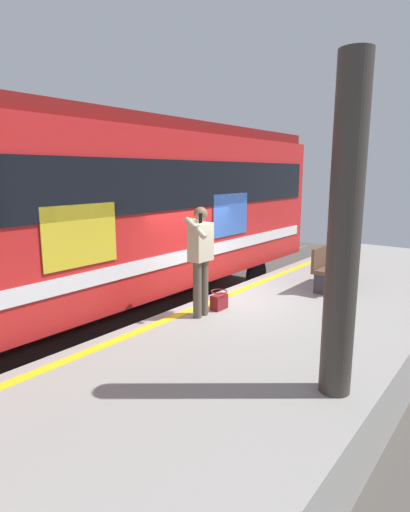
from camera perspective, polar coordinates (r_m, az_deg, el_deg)
ground_plane at (r=8.48m, az=0.56°, el=-11.01°), size 23.75×23.75×0.00m
platform at (r=7.43m, az=12.31°, el=-11.00°), size 15.83×3.72×0.87m
safety_line at (r=8.02m, az=2.29°, el=-5.71°), size 15.51×0.16×0.01m
track_rail_near at (r=9.14m, az=-5.23°, el=-8.83°), size 20.58×0.08×0.16m
track_rail_far at (r=10.12m, az=-11.25°, el=-6.98°), size 20.58×0.08×0.16m
train_carriage at (r=8.69m, az=-11.84°, el=6.77°), size 11.14×2.89×4.06m
passenger at (r=6.77m, az=-0.64°, el=0.50°), size 0.57×0.55×1.82m
handbag at (r=7.34m, az=1.93°, el=-6.12°), size 0.32×0.29×0.33m
station_column at (r=4.48m, az=18.46°, el=2.97°), size 0.34×0.34×3.49m
bench at (r=9.00m, az=17.08°, el=-1.12°), size 1.53×0.44×0.90m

